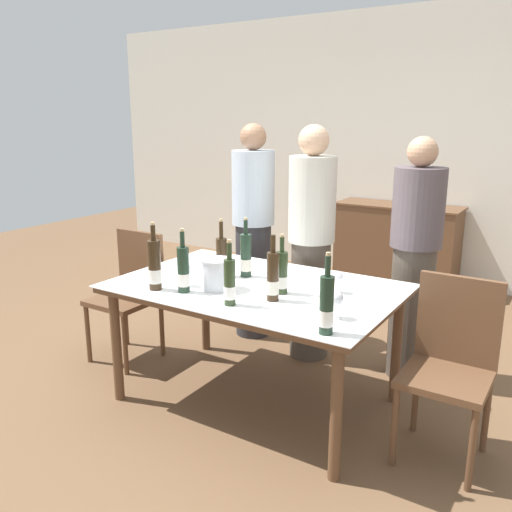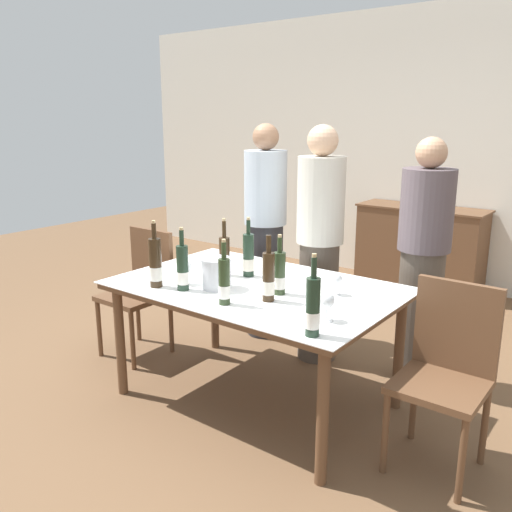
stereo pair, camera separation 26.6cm
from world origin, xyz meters
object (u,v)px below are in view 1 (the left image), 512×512
wine_bottle_1 (230,283)px  wine_bottle_4 (155,266)px  ice_bucket (217,273)px  wine_bottle_7 (183,271)px  person_guest_right (414,262)px  sideboard_cabinet (396,245)px  wine_glass_2 (337,278)px  chair_left_end (132,287)px  person_guest_left (311,245)px  person_host (253,233)px  wine_glass_1 (336,299)px  wine_bottle_6 (282,274)px  wine_glass_0 (184,270)px  wine_bottle_3 (326,306)px  wine_bottle_2 (246,256)px  wine_bottle_5 (222,258)px  wine_bottle_0 (273,277)px  chair_right_end (451,357)px  dining_table (256,296)px

wine_bottle_1 → wine_bottle_4: bearing=-178.8°
ice_bucket → wine_bottle_1: wine_bottle_1 is taller
wine_bottle_7 → person_guest_right: person_guest_right is taller
sideboard_cabinet → wine_bottle_4: wine_bottle_4 is taller
ice_bucket → wine_bottle_4: 0.36m
wine_glass_2 → chair_left_end: 1.62m
person_guest_left → person_host: bearing=167.0°
wine_bottle_1 → wine_bottle_7: size_ratio=0.96×
wine_bottle_7 → wine_glass_1: 0.91m
wine_bottle_6 → wine_glass_1: wine_bottle_6 is taller
wine_bottle_6 → wine_glass_2: (0.26, 0.18, -0.03)m
wine_glass_0 → ice_bucket: bearing=15.8°
person_guest_right → wine_bottle_3: bearing=-91.1°
wine_glass_2 → wine_bottle_6: bearing=-145.4°
sideboard_cabinet → chair_left_end: (-1.07, -2.74, 0.10)m
wine_bottle_1 → wine_glass_2: (0.40, 0.50, -0.04)m
wine_bottle_2 → person_host: bearing=119.6°
wine_glass_1 → wine_glass_2: 0.41m
wine_bottle_3 → person_guest_right: size_ratio=0.24×
sideboard_cabinet → wine_bottle_6: size_ratio=3.68×
wine_bottle_3 → person_guest_left: person_guest_left is taller
wine_bottle_5 → wine_bottle_7: wine_bottle_7 is taller
wine_glass_0 → wine_glass_2: wine_glass_0 is taller
wine_bottle_6 → wine_bottle_1: bearing=-113.1°
wine_bottle_7 → chair_left_end: (-0.84, 0.41, -0.35)m
person_host → wine_bottle_7: bearing=-75.7°
ice_bucket → wine_bottle_4: wine_bottle_4 is taller
wine_bottle_2 → person_guest_right: 1.12m
wine_glass_0 → person_guest_right: person_guest_right is taller
wine_bottle_0 → wine_glass_0: wine_bottle_0 is taller
wine_bottle_7 → chair_left_end: size_ratio=0.40×
wine_bottle_3 → wine_glass_1: 0.21m
wine_bottle_0 → person_guest_left: bearing=104.5°
chair_right_end → wine_bottle_6: bearing=-171.6°
wine_bottle_1 → wine_bottle_3: (0.60, -0.09, 0.01)m
wine_bottle_5 → ice_bucket: bearing=-60.0°
ice_bucket → chair_right_end: bearing=11.9°
chair_right_end → person_guest_right: 0.92m
wine_bottle_7 → wine_bottle_5: bearing=90.2°
wine_bottle_1 → wine_bottle_7: bearing=173.3°
wine_bottle_1 → wine_bottle_2: (-0.22, 0.49, 0.01)m
dining_table → wine_bottle_6: wine_bottle_6 is taller
wine_glass_0 → wine_glass_2: 0.89m
wine_bottle_4 → chair_right_end: bearing=16.4°
wine_bottle_0 → wine_bottle_5: (-0.51, 0.23, -0.01)m
wine_bottle_4 → wine_bottle_3: bearing=-3.8°
dining_table → person_host: bearing=123.4°
sideboard_cabinet → wine_glass_0: size_ratio=8.69×
chair_right_end → wine_glass_1: bearing=-146.3°
wine_bottle_0 → wine_glass_1: 0.41m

